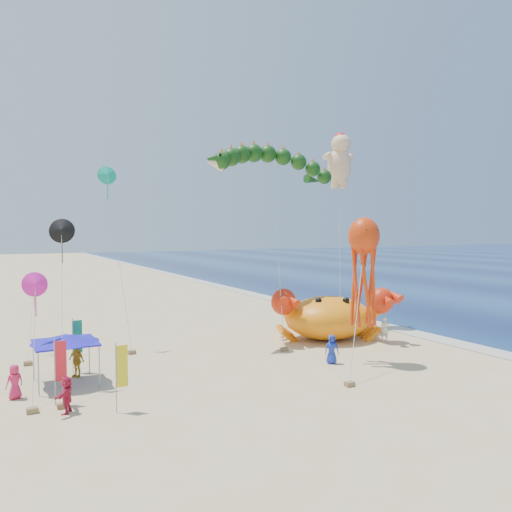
{
  "coord_description": "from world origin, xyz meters",
  "views": [
    {
      "loc": [
        -17.93,
        -27.44,
        8.25
      ],
      "look_at": [
        -2.0,
        2.0,
        6.5
      ],
      "focal_mm": 35.0,
      "sensor_mm": 36.0,
      "label": 1
    }
  ],
  "objects": [
    {
      "name": "feather_flags",
      "position": [
        -14.94,
        -0.52,
        2.01
      ],
      "size": [
        6.35,
        8.16,
        3.2
      ],
      "color": "gray",
      "rests_on": "ground"
    },
    {
      "name": "foam_strip",
      "position": [
        12.0,
        0.0,
        0.01
      ],
      "size": [
        320.0,
        320.0,
        0.0
      ],
      "primitive_type": "plane",
      "color": "silver",
      "rests_on": "ground"
    },
    {
      "name": "canopy_blue",
      "position": [
        -14.36,
        0.57,
        2.44
      ],
      "size": [
        3.49,
        3.49,
        2.71
      ],
      "color": "gray",
      "rests_on": "ground"
    },
    {
      "name": "dragon_kite",
      "position": [
        1.13,
        5.43,
        13.04
      ],
      "size": [
        11.78,
        6.56,
        14.33
      ],
      "color": "#11380F",
      "rests_on": "ground"
    },
    {
      "name": "cherub_kite",
      "position": [
        8.81,
        6.9,
        14.27
      ],
      "size": [
        3.09,
        3.61,
        16.52
      ],
      "color": "#FFC89B",
      "rests_on": "ground"
    },
    {
      "name": "small_kites",
      "position": [
        -15.22,
        3.97,
        6.91
      ],
      "size": [
        11.4,
        11.96,
        12.72
      ],
      "color": "#D94896",
      "rests_on": "ground"
    },
    {
      "name": "beachgoers",
      "position": [
        -10.96,
        -0.45,
        0.87
      ],
      "size": [
        27.01,
        9.22,
        1.86
      ],
      "color": "#D52255",
      "rests_on": "ground"
    },
    {
      "name": "crab_inflatable",
      "position": [
        4.74,
        2.72,
        1.77
      ],
      "size": [
        9.18,
        7.9,
        4.03
      ],
      "color": "orange",
      "rests_on": "ground"
    },
    {
      "name": "octopus_kite",
      "position": [
        2.42,
        -3.73,
        6.21
      ],
      "size": [
        4.94,
        4.37,
        9.03
      ],
      "color": "red",
      "rests_on": "ground"
    },
    {
      "name": "ground",
      "position": [
        0.0,
        0.0,
        0.0
      ],
      "size": [
        320.0,
        320.0,
        0.0
      ],
      "primitive_type": "plane",
      "color": "#D1B784",
      "rests_on": "ground"
    }
  ]
}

